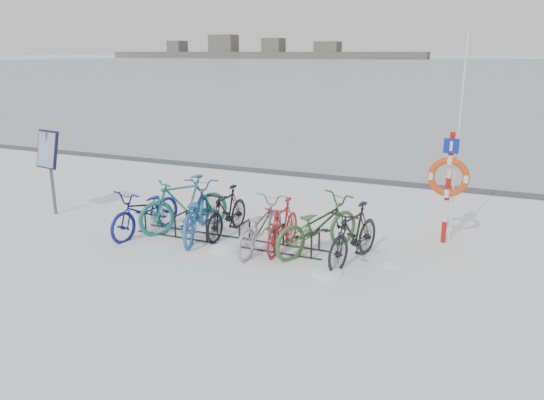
# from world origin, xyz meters

# --- Properties ---
(ground) EXTENTS (900.00, 900.00, 0.00)m
(ground) POSITION_xyz_m (0.00, 0.00, 0.00)
(ground) COLOR white
(ground) RESTS_ON ground
(ice_sheet) EXTENTS (400.00, 298.00, 0.02)m
(ice_sheet) POSITION_xyz_m (0.00, 155.00, 0.01)
(ice_sheet) COLOR #9AA5AE
(ice_sheet) RESTS_ON ground
(quay_edge) EXTENTS (400.00, 0.25, 0.10)m
(quay_edge) POSITION_xyz_m (0.00, 5.90, 0.05)
(quay_edge) COLOR #3F3F42
(quay_edge) RESTS_ON ground
(bike_rack) EXTENTS (4.00, 0.48, 0.46)m
(bike_rack) POSITION_xyz_m (0.00, 0.00, 0.18)
(bike_rack) COLOR black
(bike_rack) RESTS_ON ground
(info_board) EXTENTS (0.68, 0.35, 1.93)m
(info_board) POSITION_xyz_m (-4.54, 0.05, 1.39)
(info_board) COLOR #595B5E
(info_board) RESTS_ON ground
(lifebuoy_station) EXTENTS (0.76, 0.22, 3.94)m
(lifebuoy_station) POSITION_xyz_m (3.89, 1.57, 1.32)
(lifebuoy_station) COLOR #AE130D
(lifebuoy_station) RESTS_ON ground
(shoreline) EXTENTS (180.00, 12.00, 9.50)m
(shoreline) POSITION_xyz_m (-122.02, 260.00, 2.79)
(shoreline) COLOR #4B4B4B
(shoreline) RESTS_ON ground
(bike_0) EXTENTS (0.90, 1.99, 1.01)m
(bike_0) POSITION_xyz_m (-1.78, -0.19, 0.50)
(bike_0) COLOR navy
(bike_0) RESTS_ON ground
(bike_1) EXTENTS (1.58, 1.96, 1.19)m
(bike_1) POSITION_xyz_m (-1.15, 0.26, 0.60)
(bike_1) COLOR #207268
(bike_1) RESTS_ON ground
(bike_2) EXTENTS (1.34, 2.21, 1.09)m
(bike_2) POSITION_xyz_m (-0.75, 0.04, 0.55)
(bike_2) COLOR #235FAB
(bike_2) RESTS_ON ground
(bike_3) EXTENTS (0.48, 1.68, 1.01)m
(bike_3) POSITION_xyz_m (-0.23, 0.39, 0.50)
(bike_3) COLOR black
(bike_3) RESTS_ON ground
(bike_4) EXTENTS (0.67, 1.89, 0.99)m
(bike_4) POSITION_xyz_m (0.74, -0.09, 0.49)
(bike_4) COLOR #989A9F
(bike_4) RESTS_ON ground
(bike_5) EXTENTS (0.50, 1.62, 0.97)m
(bike_5) POSITION_xyz_m (1.12, 0.08, 0.48)
(bike_5) COLOR #A71F21
(bike_5) RESTS_ON ground
(bike_6) EXTENTS (1.57, 2.16, 1.08)m
(bike_6) POSITION_xyz_m (1.77, 0.21, 0.54)
(bike_6) COLOR #386432
(bike_6) RESTS_ON ground
(bike_7) EXTENTS (0.88, 1.85, 1.07)m
(bike_7) POSITION_xyz_m (2.52, -0.03, 0.54)
(bike_7) COLOR black
(bike_7) RESTS_ON ground
(snow_drifts) EXTENTS (6.35, 1.93, 0.21)m
(snow_drifts) POSITION_xyz_m (1.00, -0.13, 0.00)
(snow_drifts) COLOR white
(snow_drifts) RESTS_ON ground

